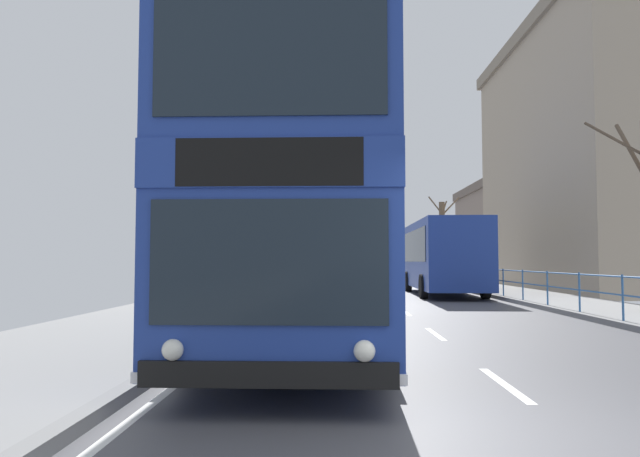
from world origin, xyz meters
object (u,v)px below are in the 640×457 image
Objects in this scene: double_decker_bus_main at (307,218)px; bare_tree_far_00 at (442,238)px; background_bus_far_lane at (442,256)px; background_building_01 at (527,231)px; background_building_00 at (631,157)px.

bare_tree_far_00 is at bearing 74.98° from double_decker_bus_main.
bare_tree_far_00 is (3.14, 16.76, 1.40)m from background_bus_far_lane.
background_building_01 reaches higher than double_decker_bus_main.
double_decker_bus_main is 42.64m from background_building_01.
background_building_00 reaches higher than double_decker_bus_main.
bare_tree_far_00 is at bearing -138.39° from background_building_01.
bare_tree_far_00 reaches higher than background_bus_far_lane.
background_building_00 is 1.26× the size of background_building_01.
background_building_01 is (8.68, 7.71, 0.90)m from bare_tree_far_00.
background_building_01 is (1.26, 20.17, -2.81)m from background_building_00.
background_building_00 is at bearing 49.99° from double_decker_bus_main.
background_building_01 is at bearing 86.44° from background_building_00.
bare_tree_far_00 is at bearing 120.76° from background_building_00.
double_decker_bus_main is 25.03m from background_building_00.
background_building_01 is (11.82, 24.47, 2.30)m from background_bus_far_lane.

